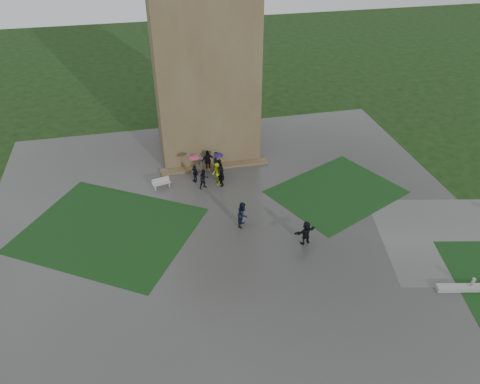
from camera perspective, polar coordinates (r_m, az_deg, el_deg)
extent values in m
plane|color=black|center=(30.53, 0.33, -7.10)|extent=(120.00, 120.00, 0.00)
cube|color=#383835|center=(32.02, -0.46, -4.78)|extent=(34.00, 34.00, 0.02)
cube|color=black|center=(33.34, -15.69, -4.45)|extent=(14.10, 13.46, 0.01)
cube|color=black|center=(36.60, 11.66, 0.01)|extent=(11.12, 10.15, 0.01)
cube|color=brown|center=(39.36, -4.68, 17.57)|extent=(8.00, 8.00, 18.00)
cube|color=brown|center=(38.92, -3.11, 3.13)|extent=(9.00, 0.80, 0.22)
cylinder|color=gray|center=(30.78, 26.46, -10.04)|extent=(0.20, 0.20, 0.90)
cube|color=#A5A5A1|center=(36.62, -9.55, 1.04)|extent=(1.45, 0.75, 0.06)
cube|color=#A5A5A1|center=(36.61, -10.34, 0.55)|extent=(0.16, 0.38, 0.39)
cube|color=#A5A5A1|center=(36.87, -8.70, 0.98)|extent=(0.16, 0.38, 0.39)
cube|color=#A5A5A1|center=(36.67, -9.68, 1.48)|extent=(1.36, 0.39, 0.37)
imported|color=black|center=(37.14, -2.61, 2.82)|extent=(0.91, 0.90, 1.68)
imported|color=black|center=(37.93, -2.98, 3.65)|extent=(0.46, 0.68, 1.83)
imported|color=black|center=(38.22, -3.93, 3.86)|extent=(1.14, 0.75, 1.81)
imported|color=#3D3C41|center=(37.74, -4.91, 3.32)|extent=(0.70, 1.17, 1.73)
imported|color=black|center=(36.95, -5.54, 2.29)|extent=(0.86, 0.97, 1.45)
imported|color=black|center=(35.98, -4.41, 1.56)|extent=(0.89, 0.69, 1.62)
imported|color=#D6EE0E|center=(36.40, -2.84, 2.24)|extent=(0.58, 0.92, 1.82)
imported|color=black|center=(36.30, -2.39, 2.00)|extent=(0.96, 1.63, 1.66)
imported|color=#F4648B|center=(36.30, -5.65, 4.00)|extent=(0.86, 0.86, 0.76)
imported|color=#442F83|center=(36.58, -2.65, 4.32)|extent=(0.76, 0.76, 0.67)
imported|color=black|center=(35.37, -4.49, 3.15)|extent=(0.89, 0.89, 0.82)
imported|color=black|center=(31.97, 0.35, -2.71)|extent=(0.90, 1.06, 1.88)
imported|color=black|center=(30.81, 8.04, -4.94)|extent=(1.67, 0.96, 1.70)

